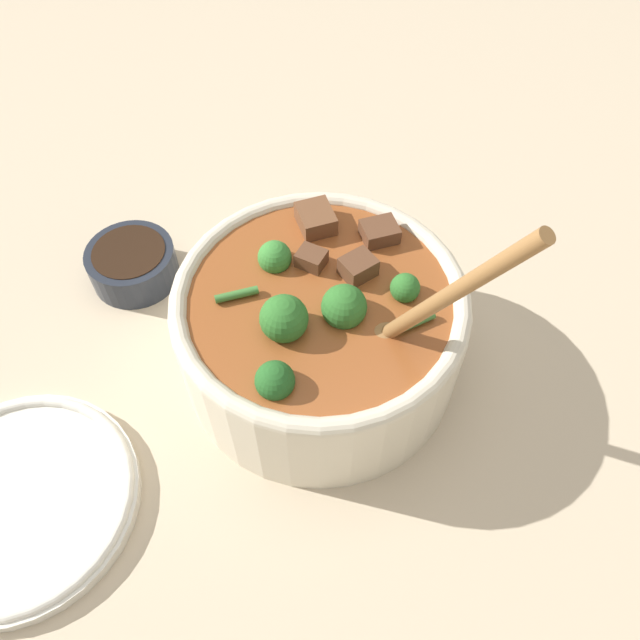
# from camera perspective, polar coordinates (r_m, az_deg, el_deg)

# --- Properties ---
(ground_plane) EXTENTS (4.00, 4.00, 0.00)m
(ground_plane) POSITION_cam_1_polar(r_m,az_deg,el_deg) (0.60, 0.00, -3.91)
(ground_plane) COLOR #C6B293
(stew_bowl) EXTENTS (0.25, 0.25, 0.26)m
(stew_bowl) POSITION_cam_1_polar(r_m,az_deg,el_deg) (0.55, 0.03, -0.44)
(stew_bowl) COLOR beige
(stew_bowl) RESTS_ON ground_plane
(condiment_bowl) EXTENTS (0.09, 0.09, 0.04)m
(condiment_bowl) POSITION_cam_1_polar(r_m,az_deg,el_deg) (0.67, -16.79, 5.05)
(condiment_bowl) COLOR #232833
(condiment_bowl) RESTS_ON ground_plane
(empty_plate) EXTENTS (0.19, 0.19, 0.02)m
(empty_plate) POSITION_cam_1_polar(r_m,az_deg,el_deg) (0.58, -25.81, -14.66)
(empty_plate) COLOR silver
(empty_plate) RESTS_ON ground_plane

